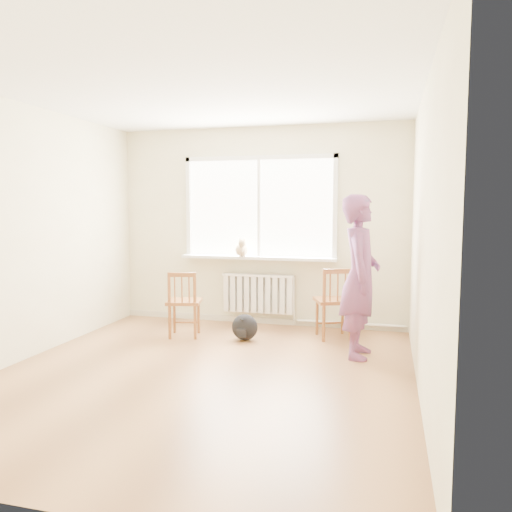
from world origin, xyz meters
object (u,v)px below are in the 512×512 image
Objects in this scene: chair_left at (184,304)px; chair_right at (335,303)px; person at (360,276)px; cat at (242,249)px; backpack at (245,327)px.

chair_right reaches higher than chair_left.
chair_left is 2.22m from person.
cat is at bearing -137.70° from chair_left.
backpack is (-1.38, 0.31, -0.72)m from person.
chair_left is 0.82m from backpack.
cat is at bearing 108.96° from backpack.
cat is (0.53, 0.78, 0.64)m from chair_left.
person is at bearing -51.71° from cat.
cat is at bearing 58.42° from person.
backpack is at bearing -3.40° from chair_right.
cat reaches higher than chair_left.
chair_left reaches higher than backpack.
chair_left is 0.47× the size of person.
person reaches higher than cat.
chair_right is at bearing 27.64° from person.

